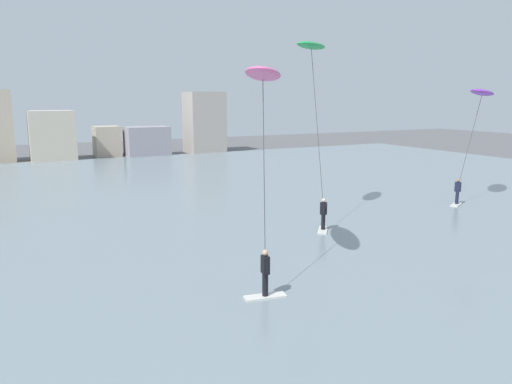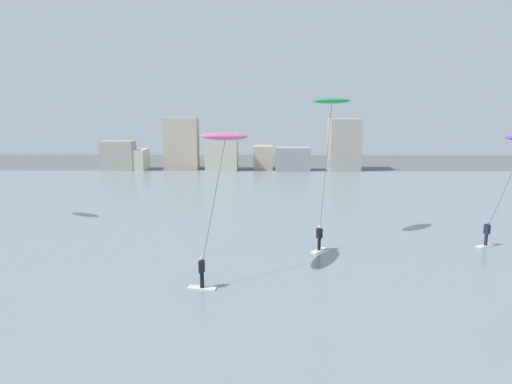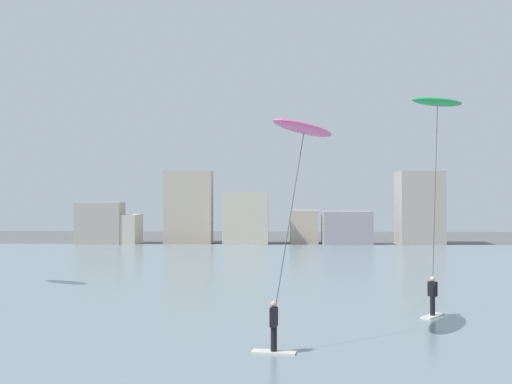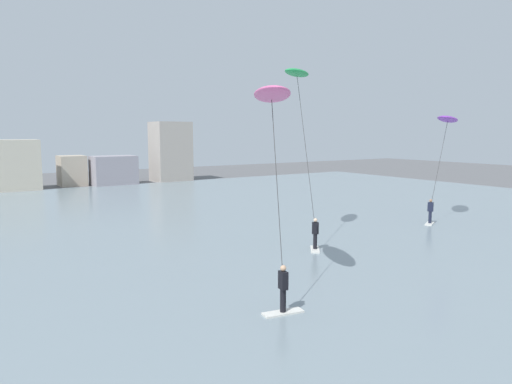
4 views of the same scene
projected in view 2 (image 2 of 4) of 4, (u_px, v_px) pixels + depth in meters
The scene contains 4 objects.
water_bay at pixel (229, 214), 37.30m from camera, with size 84.00×52.00×0.10m, color gray.
far_shore_buildings at pixel (238, 151), 63.86m from camera, with size 37.17×5.20×7.58m.
kitesurfer_pink at pixel (224, 145), 22.36m from camera, with size 3.30×4.56×7.68m.
kitesurfer_green at pixel (331, 113), 28.35m from camera, with size 3.26×4.93×9.46m.
Camera 2 is at (2.84, -5.20, 8.81)m, focal length 30.83 mm.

